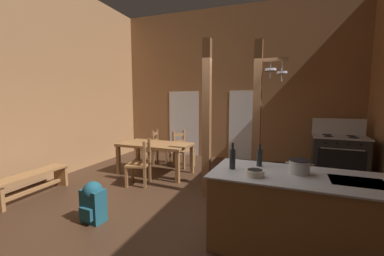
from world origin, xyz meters
TOP-DOWN VIEW (x-y plane):
  - ground_plane at (0.00, 0.00)m, footprint 7.70×8.17m
  - wall_back at (0.00, 3.76)m, footprint 7.70×0.14m
  - wall_left at (-3.52, 0.00)m, footprint 0.14×8.17m
  - glazed_door_back_left at (-1.55, 3.68)m, footprint 1.00×0.01m
  - glazed_panel_back_right at (0.35, 3.68)m, footprint 0.84×0.01m
  - kitchen_island at (1.62, -0.58)m, footprint 2.21×1.09m
  - stove_range at (2.68, 2.83)m, footprint 1.20×0.90m
  - support_post_with_pot_rack at (0.94, 1.08)m, footprint 0.58×0.21m
  - support_post_center at (0.07, 0.69)m, footprint 0.14×0.14m
  - dining_table at (-1.45, 1.53)m, footprint 1.76×1.01m
  - ladderback_chair_near_window at (-1.08, 2.38)m, footprint 0.58×0.58m
  - ladderback_chair_by_post at (-1.36, 0.73)m, footprint 0.54×0.54m
  - ladderback_chair_at_table_end at (-1.76, 2.39)m, footprint 0.51×0.51m
  - bench_along_left_wall at (-2.91, -0.46)m, footprint 0.39×1.36m
  - backpack at (-1.19, -0.85)m, footprint 0.34×0.33m
  - stockpot_on_counter at (1.53, -0.51)m, footprint 0.31×0.23m
  - mixing_bowl_on_counter at (1.05, -0.77)m, footprint 0.21×0.21m
  - bottle_tall_on_counter at (1.07, -0.32)m, footprint 0.07×0.07m
  - bottle_short_on_counter at (0.76, -0.57)m, footprint 0.07×0.07m

SIDE VIEW (x-z plane):
  - ground_plane at x=0.00m, z-range -0.10..0.00m
  - bench_along_left_wall at x=-2.91m, z-range 0.08..0.52m
  - backpack at x=-1.19m, z-range 0.02..0.61m
  - kitchen_island at x=1.62m, z-range 0.00..0.90m
  - ladderback_chair_near_window at x=-1.08m, z-range -0.02..0.93m
  - ladderback_chair_by_post at x=-1.36m, z-range -0.02..0.93m
  - ladderback_chair_at_table_end at x=-1.76m, z-range -0.02..0.93m
  - stove_range at x=2.68m, z-range -0.18..1.14m
  - dining_table at x=-1.45m, z-range 0.28..1.02m
  - mixing_bowl_on_counter at x=1.05m, z-range 0.90..0.97m
  - stockpot_on_counter at x=1.53m, z-range 0.90..1.06m
  - bottle_tall_on_counter at x=1.07m, z-range 0.87..1.16m
  - glazed_door_back_left at x=-1.55m, z-range 0.00..2.05m
  - glazed_panel_back_right at x=0.35m, z-range 0.00..2.05m
  - bottle_short_on_counter at x=0.76m, z-range 0.86..1.19m
  - support_post_center at x=0.07m, z-range 0.00..2.84m
  - support_post_with_pot_rack at x=0.94m, z-range 0.09..2.93m
  - wall_back at x=0.00m, z-range 0.00..4.49m
  - wall_left at x=-3.52m, z-range 0.00..4.49m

